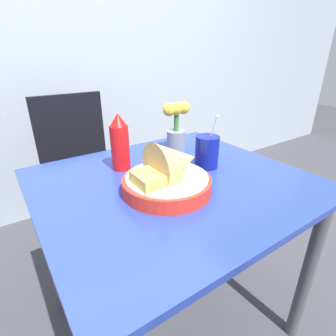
{
  "coord_description": "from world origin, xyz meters",
  "views": [
    {
      "loc": [
        -0.49,
        -0.69,
        1.15
      ],
      "look_at": [
        -0.03,
        -0.02,
        0.79
      ],
      "focal_mm": 28.0,
      "sensor_mm": 36.0,
      "label": 1
    }
  ],
  "objects_px": {
    "chair_far_window": "(79,162)",
    "flower_vase": "(176,128)",
    "drink_cup": "(207,153)",
    "food_basket": "(170,174)",
    "ketchup_bottle": "(120,143)"
  },
  "relations": [
    {
      "from": "drink_cup",
      "to": "flower_vase",
      "type": "height_order",
      "value": "flower_vase"
    },
    {
      "from": "chair_far_window",
      "to": "ketchup_bottle",
      "type": "bearing_deg",
      "value": -89.53
    },
    {
      "from": "chair_far_window",
      "to": "flower_vase",
      "type": "distance_m",
      "value": 0.71
    },
    {
      "from": "drink_cup",
      "to": "flower_vase",
      "type": "distance_m",
      "value": 0.22
    },
    {
      "from": "flower_vase",
      "to": "ketchup_bottle",
      "type": "bearing_deg",
      "value": -172.86
    },
    {
      "from": "drink_cup",
      "to": "flower_vase",
      "type": "bearing_deg",
      "value": 89.01
    },
    {
      "from": "chair_far_window",
      "to": "food_basket",
      "type": "xyz_separation_m",
      "value": [
        0.06,
        -0.87,
        0.24
      ]
    },
    {
      "from": "food_basket",
      "to": "chair_far_window",
      "type": "bearing_deg",
      "value": 94.06
    },
    {
      "from": "ketchup_bottle",
      "to": "food_basket",
      "type": "bearing_deg",
      "value": -77.39
    },
    {
      "from": "ketchup_bottle",
      "to": "drink_cup",
      "type": "distance_m",
      "value": 0.34
    },
    {
      "from": "flower_vase",
      "to": "chair_far_window",
      "type": "bearing_deg",
      "value": 117.11
    },
    {
      "from": "flower_vase",
      "to": "food_basket",
      "type": "bearing_deg",
      "value": -129.05
    },
    {
      "from": "food_basket",
      "to": "drink_cup",
      "type": "distance_m",
      "value": 0.24
    },
    {
      "from": "flower_vase",
      "to": "drink_cup",
      "type": "bearing_deg",
      "value": -90.99
    },
    {
      "from": "chair_far_window",
      "to": "drink_cup",
      "type": "distance_m",
      "value": 0.87
    }
  ]
}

